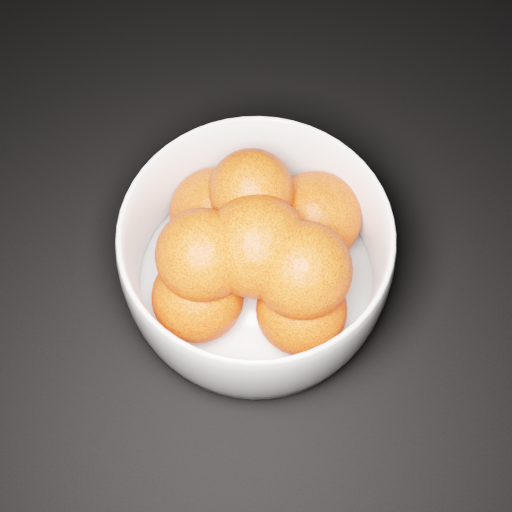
% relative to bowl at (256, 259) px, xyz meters
% --- Properties ---
extents(bowl, '(0.22, 0.22, 0.11)m').
position_rel_bowl_xyz_m(bowl, '(0.00, 0.00, 0.00)').
color(bowl, silver).
rests_on(bowl, ground).
extents(orange_pile, '(0.18, 0.19, 0.13)m').
position_rel_bowl_xyz_m(orange_pile, '(0.00, 0.00, 0.02)').
color(orange_pile, red).
rests_on(orange_pile, bowl).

